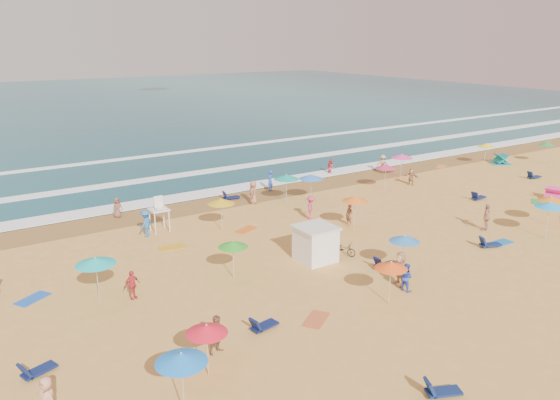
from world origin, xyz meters
TOP-DOWN VIEW (x-y plane):
  - ground at (0.00, 0.00)m, footprint 220.00×220.00m
  - ocean at (0.00, 84.00)m, footprint 220.00×140.00m
  - wet_sand at (0.00, 12.50)m, footprint 220.00×220.00m
  - surf_foam at (0.00, 21.32)m, footprint 200.00×18.70m
  - cabana at (-2.70, -1.36)m, footprint 2.00×2.00m
  - cabana_roof at (-2.70, -1.36)m, footprint 2.20×2.20m
  - bicycle at (-0.80, -1.66)m, footprint 1.16×1.67m
  - lifeguard_stand at (-8.55, 8.46)m, footprint 1.20×1.20m
  - beach_umbrellas at (3.83, 1.38)m, footprint 49.40×21.98m
  - loungers at (1.84, -2.30)m, footprint 46.05×27.56m
  - towels at (-1.19, -2.03)m, footprint 51.36×26.66m
  - popup_tents at (24.92, 3.34)m, footprint 10.25×12.97m
  - beachgoers at (0.10, 3.59)m, footprint 35.91×23.49m

SIDE VIEW (x-z plane):
  - ground at x=0.00m, z-range 0.00..0.00m
  - ocean at x=0.00m, z-range -0.09..0.09m
  - wet_sand at x=0.00m, z-range 0.01..0.01m
  - towels at x=-1.19m, z-range 0.00..0.03m
  - surf_foam at x=0.00m, z-range 0.08..0.12m
  - loungers at x=1.84m, z-range 0.00..0.34m
  - bicycle at x=-0.80m, z-range 0.00..0.83m
  - popup_tents at x=24.92m, z-range 0.00..1.20m
  - beachgoers at x=0.10m, z-range -0.22..1.92m
  - cabana at x=-2.70m, z-range 0.00..2.00m
  - lifeguard_stand at x=-8.55m, z-range 0.00..2.10m
  - cabana_roof at x=-2.70m, z-range 2.00..2.12m
  - beach_umbrellas at x=3.83m, z-range 1.75..2.50m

